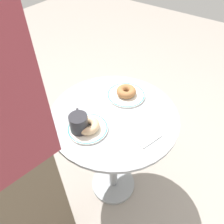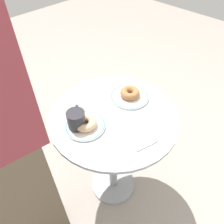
{
  "view_description": "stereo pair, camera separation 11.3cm",
  "coord_description": "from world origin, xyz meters",
  "px_view_note": "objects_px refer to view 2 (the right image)",
  "views": [
    {
      "loc": [
        -0.65,
        -0.47,
        1.57
      ],
      "look_at": [
        -0.01,
        0.01,
        0.77
      ],
      "focal_mm": 35.43,
      "sensor_mm": 36.0,
      "label": 1
    },
    {
      "loc": [
        -0.58,
        -0.55,
        1.57
      ],
      "look_at": [
        -0.01,
        0.01,
        0.77
      ],
      "focal_mm": 35.43,
      "sensor_mm": 36.0,
      "label": 2
    }
  ],
  "objects_px": {
    "paper_napkin": "(139,136)",
    "plate_left": "(85,126)",
    "plate_right": "(130,96)",
    "donut_cinnamon": "(130,93)",
    "cafe_table": "(114,140)",
    "coffee_mug": "(76,120)",
    "donut_glazed": "(85,123)"
  },
  "relations": [
    {
      "from": "plate_right",
      "to": "donut_glazed",
      "type": "height_order",
      "value": "donut_glazed"
    },
    {
      "from": "donut_cinnamon",
      "to": "cafe_table",
      "type": "bearing_deg",
      "value": -169.32
    },
    {
      "from": "donut_cinnamon",
      "to": "paper_napkin",
      "type": "bearing_deg",
      "value": -130.16
    },
    {
      "from": "donut_glazed",
      "to": "paper_napkin",
      "type": "distance_m",
      "value": 0.26
    },
    {
      "from": "cafe_table",
      "to": "coffee_mug",
      "type": "height_order",
      "value": "coffee_mug"
    },
    {
      "from": "plate_right",
      "to": "paper_napkin",
      "type": "relative_size",
      "value": 1.56
    },
    {
      "from": "donut_glazed",
      "to": "coffee_mug",
      "type": "height_order",
      "value": "coffee_mug"
    },
    {
      "from": "plate_right",
      "to": "paper_napkin",
      "type": "height_order",
      "value": "plate_right"
    },
    {
      "from": "plate_left",
      "to": "plate_right",
      "type": "relative_size",
      "value": 0.93
    },
    {
      "from": "paper_napkin",
      "to": "donut_cinnamon",
      "type": "bearing_deg",
      "value": 49.84
    },
    {
      "from": "plate_right",
      "to": "coffee_mug",
      "type": "distance_m",
      "value": 0.35
    },
    {
      "from": "cafe_table",
      "to": "paper_napkin",
      "type": "relative_size",
      "value": 5.52
    },
    {
      "from": "donut_glazed",
      "to": "donut_cinnamon",
      "type": "bearing_deg",
      "value": -0.98
    },
    {
      "from": "donut_glazed",
      "to": "cafe_table",
      "type": "bearing_deg",
      "value": -12.49
    },
    {
      "from": "donut_glazed",
      "to": "plate_left",
      "type": "bearing_deg",
      "value": 79.18
    },
    {
      "from": "plate_right",
      "to": "donut_cinnamon",
      "type": "height_order",
      "value": "donut_cinnamon"
    },
    {
      "from": "paper_napkin",
      "to": "plate_left",
      "type": "bearing_deg",
      "value": 120.56
    },
    {
      "from": "plate_right",
      "to": "donut_cinnamon",
      "type": "distance_m",
      "value": 0.03
    },
    {
      "from": "donut_cinnamon",
      "to": "coffee_mug",
      "type": "bearing_deg",
      "value": 173.83
    },
    {
      "from": "cafe_table",
      "to": "paper_napkin",
      "type": "xyz_separation_m",
      "value": [
        -0.02,
        -0.19,
        0.22
      ]
    },
    {
      "from": "cafe_table",
      "to": "plate_left",
      "type": "height_order",
      "value": "plate_left"
    },
    {
      "from": "donut_cinnamon",
      "to": "paper_napkin",
      "type": "distance_m",
      "value": 0.28
    },
    {
      "from": "coffee_mug",
      "to": "donut_cinnamon",
      "type": "bearing_deg",
      "value": -6.17
    },
    {
      "from": "paper_napkin",
      "to": "cafe_table",
      "type": "bearing_deg",
      "value": 82.6
    },
    {
      "from": "plate_left",
      "to": "plate_right",
      "type": "xyz_separation_m",
      "value": [
        0.32,
        -0.01,
        0.0
      ]
    },
    {
      "from": "donut_cinnamon",
      "to": "coffee_mug",
      "type": "distance_m",
      "value": 0.35
    },
    {
      "from": "donut_cinnamon",
      "to": "donut_glazed",
      "type": "bearing_deg",
      "value": 179.02
    },
    {
      "from": "cafe_table",
      "to": "plate_left",
      "type": "relative_size",
      "value": 3.83
    },
    {
      "from": "donut_glazed",
      "to": "coffee_mug",
      "type": "xyz_separation_m",
      "value": [
        -0.03,
        0.03,
        0.02
      ]
    },
    {
      "from": "coffee_mug",
      "to": "cafe_table",
      "type": "bearing_deg",
      "value": -19.85
    },
    {
      "from": "plate_right",
      "to": "paper_napkin",
      "type": "bearing_deg",
      "value": -130.16
    },
    {
      "from": "donut_cinnamon",
      "to": "paper_napkin",
      "type": "xyz_separation_m",
      "value": [
        -0.18,
        -0.22,
        -0.03
      ]
    }
  ]
}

